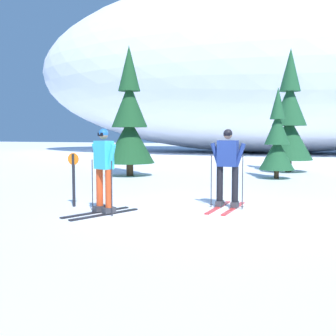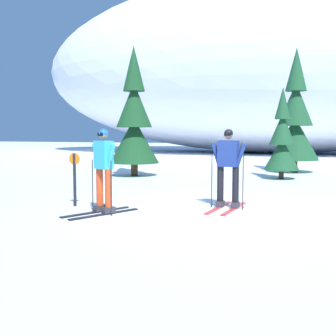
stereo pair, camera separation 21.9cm
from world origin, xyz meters
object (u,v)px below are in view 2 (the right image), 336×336
at_px(skier_cyan_jacket, 103,169).
at_px(pine_tree_center_right, 295,121).
at_px(trail_marker_post, 75,176).
at_px(skier_navy_jacket, 228,166).
at_px(pine_tree_far_left, 134,122).
at_px(pine_tree_center_left, 282,141).

xyz_separation_m(skier_cyan_jacket, pine_tree_center_right, (3.16, 11.30, 1.32)).
bearing_deg(trail_marker_post, pine_tree_center_right, 68.57).
bearing_deg(pine_tree_center_right, skier_navy_jacket, -94.72).
distance_m(skier_navy_jacket, pine_tree_far_left, 7.89).
distance_m(skier_cyan_jacket, pine_tree_far_left, 8.01).
relative_size(pine_tree_far_left, pine_tree_center_right, 0.96).
height_order(skier_navy_jacket, pine_tree_center_left, pine_tree_center_left).
bearing_deg(trail_marker_post, pine_tree_center_left, 62.90).
relative_size(skier_cyan_jacket, pine_tree_center_left, 0.53).
bearing_deg(skier_navy_jacket, trail_marker_post, -163.58).
height_order(skier_navy_jacket, pine_tree_far_left, pine_tree_far_left).
xyz_separation_m(pine_tree_center_left, trail_marker_post, (-3.97, -7.76, -0.71)).
xyz_separation_m(skier_navy_jacket, trail_marker_post, (-3.42, -1.01, -0.24)).
bearing_deg(pine_tree_far_left, pine_tree_center_right, 33.23).
xyz_separation_m(skier_navy_jacket, skier_cyan_jacket, (-2.35, -1.54, -0.01)).
distance_m(skier_navy_jacket, skier_cyan_jacket, 2.81).
bearing_deg(skier_cyan_jacket, pine_tree_center_left, 70.70).
height_order(skier_navy_jacket, trail_marker_post, skier_navy_jacket).
distance_m(pine_tree_far_left, trail_marker_post, 7.24).
bearing_deg(pine_tree_far_left, skier_navy_jacket, -48.95).
distance_m(skier_navy_jacket, pine_tree_center_left, 6.79).
distance_m(pine_tree_center_right, trail_marker_post, 11.68).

